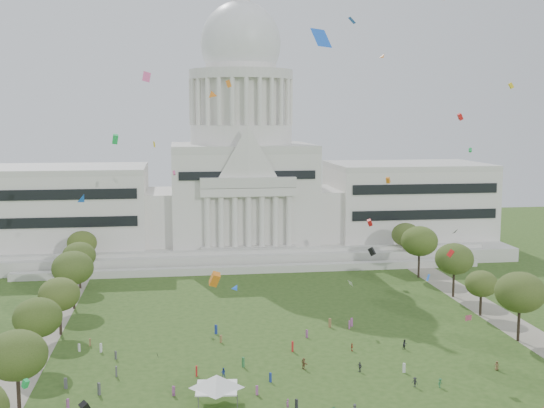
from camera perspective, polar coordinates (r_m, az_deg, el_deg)
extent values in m
plane|color=#2D4B18|center=(112.55, 3.35, -15.21)|extent=(400.00, 400.00, 0.00)
cube|color=beige|center=(221.66, -2.56, -3.33)|extent=(160.00, 60.00, 4.00)
cube|color=beige|center=(189.73, -1.58, -5.47)|extent=(130.00, 3.00, 2.00)
cube|color=beige|center=(197.18, -1.85, -4.53)|extent=(140.00, 3.00, 5.00)
cube|color=silver|center=(220.28, -16.94, -0.29)|extent=(50.00, 34.00, 22.00)
cube|color=silver|center=(230.48, 11.19, 0.22)|extent=(50.00, 34.00, 22.00)
cube|color=silver|center=(216.14, -9.64, -1.02)|extent=(12.00, 26.00, 16.00)
cube|color=silver|center=(221.30, 4.48, -0.74)|extent=(12.00, 26.00, 16.00)
cube|color=silver|center=(218.26, -2.56, 0.75)|extent=(44.00, 38.00, 28.00)
cube|color=silver|center=(198.13, -2.00, 1.00)|extent=(28.00, 3.00, 2.40)
cube|color=black|center=(203.19, -17.69, -0.38)|extent=(46.00, 0.40, 11.00)
cube|color=black|center=(214.21, 12.71, 0.18)|extent=(46.00, 0.40, 11.00)
cylinder|color=silver|center=(216.87, -2.59, 5.85)|extent=(32.00, 32.00, 6.00)
cylinder|color=silver|center=(216.83, -2.60, 8.49)|extent=(28.00, 28.00, 14.00)
cylinder|color=beige|center=(217.16, -2.61, 10.73)|extent=(32.40, 32.40, 3.00)
cylinder|color=silver|center=(217.55, -2.62, 12.18)|extent=(22.00, 22.00, 8.00)
ellipsoid|color=silver|center=(217.92, -2.63, 13.22)|extent=(25.00, 25.00, 26.20)
cube|color=gray|center=(141.31, -19.10, -10.84)|extent=(8.00, 160.00, 0.04)
cube|color=gray|center=(154.87, 18.95, -9.22)|extent=(8.00, 160.00, 0.04)
cylinder|color=black|center=(109.23, -20.43, -14.78)|extent=(0.56, 0.56, 5.75)
ellipsoid|color=#324A18|center=(107.13, -20.58, -11.75)|extent=(8.86, 8.86, 7.25)
cylinder|color=black|center=(128.08, -18.91, -11.46)|extent=(0.56, 0.56, 5.47)
ellipsoid|color=#2F4615|center=(126.37, -19.02, -8.97)|extent=(8.42, 8.42, 6.89)
cylinder|color=black|center=(141.63, 19.93, -9.52)|extent=(0.56, 0.56, 6.20)
ellipsoid|color=#37491B|center=(139.91, 20.05, -6.94)|extent=(9.55, 9.55, 7.82)
cylinder|color=black|center=(143.53, -17.29, -9.38)|extent=(0.56, 0.56, 5.27)
ellipsoid|color=#41521E|center=(142.05, -17.37, -7.22)|extent=(8.12, 8.12, 6.65)
cylinder|color=black|center=(156.57, 17.05, -8.11)|extent=(0.56, 0.56, 4.56)
ellipsoid|color=#3D4F1D|center=(155.37, 17.11, -6.39)|extent=(7.01, 7.01, 5.74)
cylinder|color=black|center=(161.04, -16.25, -7.37)|extent=(0.56, 0.56, 6.03)
ellipsoid|color=#34491A|center=(159.56, -16.33, -5.15)|extent=(9.29, 9.29, 7.60)
cylinder|color=black|center=(170.25, 14.94, -6.54)|extent=(0.56, 0.56, 5.97)
ellipsoid|color=#324819|center=(168.86, 15.01, -4.45)|extent=(9.19, 9.19, 7.52)
cylinder|color=black|center=(179.14, -15.77, -5.97)|extent=(0.56, 0.56, 5.41)
ellipsoid|color=#36491B|center=(177.93, -15.84, -4.17)|extent=(8.33, 8.33, 6.81)
cylinder|color=black|center=(187.95, 12.18, -5.08)|extent=(0.56, 0.56, 6.37)
ellipsoid|color=#375018|center=(186.63, 12.24, -3.05)|extent=(9.82, 9.82, 8.03)
cylinder|color=black|center=(196.91, -15.56, -4.77)|extent=(0.56, 0.56, 5.32)
ellipsoid|color=#3D5017|center=(195.82, -15.61, -3.16)|extent=(8.19, 8.19, 6.70)
cylinder|color=black|center=(205.38, 11.09, -4.12)|extent=(0.56, 0.56, 5.47)
ellipsoid|color=#37481B|center=(204.31, 11.14, -2.53)|extent=(8.42, 8.42, 6.89)
cylinder|color=#4C4C4C|center=(104.14, -6.18, -16.42)|extent=(0.12, 0.12, 2.55)
cylinder|color=#4C4C4C|center=(104.45, -2.91, -16.31)|extent=(0.12, 0.12, 2.55)
cylinder|color=#4C4C4C|center=(109.39, -6.28, -15.21)|extent=(0.12, 0.12, 2.55)
cylinder|color=#4C4C4C|center=(109.68, -3.19, -15.12)|extent=(0.12, 0.12, 2.55)
cube|color=white|center=(106.34, -4.65, -15.07)|extent=(6.69, 6.69, 0.20)
pyramid|color=white|center=(105.91, -4.66, -14.51)|extent=(9.37, 9.37, 2.04)
imported|color=olive|center=(125.76, 18.29, -12.71)|extent=(0.93, 0.90, 1.61)
imported|color=#26262B|center=(131.88, 11.05, -11.45)|extent=(1.06, 0.87, 1.89)
imported|color=#26262B|center=(115.18, 11.86, -14.38)|extent=(1.12, 1.16, 1.65)
imported|color=#4C4C51|center=(119.92, 7.35, -13.36)|extent=(0.97, 1.18, 1.76)
imported|color=olive|center=(120.26, 2.67, -13.19)|extent=(1.37, 1.96, 1.97)
imported|color=#994C8C|center=(105.30, 1.31, -16.39)|extent=(0.71, 0.70, 1.58)
imported|color=navy|center=(117.08, -4.10, -13.87)|extent=(0.81, 0.52, 1.63)
imported|color=#33723F|center=(115.84, 13.89, -14.33)|extent=(1.14, 0.99, 1.57)
imported|color=#B21E1E|center=(129.60, 6.70, -11.81)|extent=(0.62, 0.93, 1.47)
cube|color=#994C8C|center=(109.84, -16.72, -15.70)|extent=(0.45, 0.45, 1.48)
cube|color=#26262B|center=(105.33, 2.06, -16.39)|extent=(0.44, 0.48, 1.55)
cube|color=#994C8C|center=(143.74, 6.68, -9.79)|extent=(0.49, 0.32, 1.78)
cube|color=#4C4C51|center=(119.83, -12.90, -13.49)|extent=(0.33, 0.49, 1.79)
cube|color=silver|center=(131.88, -14.12, -11.59)|extent=(0.45, 0.52, 1.69)
cube|color=#4C4C51|center=(113.24, -14.27, -14.76)|extent=(0.55, 0.60, 1.94)
cube|color=navy|center=(138.53, -4.71, -10.42)|extent=(0.56, 0.57, 1.87)
cube|color=silver|center=(133.28, -15.83, -11.49)|extent=(0.46, 0.45, 1.50)
cube|color=navy|center=(114.85, -0.14, -14.31)|extent=(0.40, 0.48, 1.56)
cube|color=olive|center=(142.71, 4.86, -9.88)|extent=(0.57, 0.53, 1.85)
cube|color=#994C8C|center=(142.07, 6.49, -10.01)|extent=(0.35, 0.50, 1.74)
cube|color=silver|center=(120.78, 10.99, -13.31)|extent=(0.51, 0.47, 1.65)
cube|color=olive|center=(133.52, -4.30, -11.19)|extent=(0.46, 0.43, 1.49)
cube|color=#994C8C|center=(110.80, -8.23, -15.22)|extent=(0.48, 0.39, 1.57)
cube|color=#994C8C|center=(110.04, -1.27, -15.32)|extent=(0.42, 0.27, 1.52)
cube|color=#B21E1E|center=(117.82, -6.33, -13.72)|extent=(0.32, 0.48, 1.77)
cube|color=#B21E1E|center=(128.46, 1.73, -11.82)|extent=(0.34, 0.52, 1.93)
cube|color=#994C8C|center=(136.09, 2.93, -10.79)|extent=(0.46, 0.49, 1.59)
cube|color=#33723F|center=(121.10, -2.42, -13.08)|extent=(0.48, 0.55, 1.78)
cube|color=#4C4C51|center=(116.97, -16.88, -14.17)|extent=(0.53, 0.40, 1.77)
cube|color=#4C4C51|center=(127.75, -12.95, -12.23)|extent=(0.43, 0.47, 1.51)
cube|color=olive|center=(135.84, -14.98, -11.11)|extent=(0.28, 0.41, 1.45)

